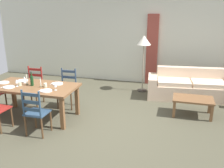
{
  "coord_description": "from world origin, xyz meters",
  "views": [
    {
      "loc": [
        1.53,
        -4.64,
        2.45
      ],
      "look_at": [
        0.11,
        0.51,
        0.75
      ],
      "focal_mm": 39.83,
      "sensor_mm": 36.0,
      "label": 1
    }
  ],
  "objects_px": {
    "standing_lamp": "(144,44)",
    "dining_chair_far_left": "(34,86)",
    "dining_table": "(34,89)",
    "coffee_table": "(193,101)",
    "wine_glass_near_left": "(17,82)",
    "wine_glass_far_left": "(24,78)",
    "wine_bottle": "(32,80)",
    "coffee_cup_primary": "(45,85)",
    "dining_chair_near_right": "(36,112)",
    "couch": "(190,87)",
    "dining_chair_far_right": "(68,88)",
    "coffee_cup_secondary": "(20,84)",
    "wine_glass_near_right": "(55,85)"
  },
  "relations": [
    {
      "from": "coffee_cup_primary",
      "to": "standing_lamp",
      "type": "xyz_separation_m",
      "value": [
        1.76,
        2.45,
        0.62
      ]
    },
    {
      "from": "couch",
      "to": "dining_chair_far_left",
      "type": "bearing_deg",
      "value": -158.5
    },
    {
      "from": "coffee_cup_secondary",
      "to": "dining_table",
      "type": "bearing_deg",
      "value": 14.3
    },
    {
      "from": "standing_lamp",
      "to": "dining_chair_far_left",
      "type": "bearing_deg",
      "value": -145.98
    },
    {
      "from": "wine_bottle",
      "to": "couch",
      "type": "height_order",
      "value": "wine_bottle"
    },
    {
      "from": "wine_glass_near_left",
      "to": "wine_glass_far_left",
      "type": "distance_m",
      "value": 0.26
    },
    {
      "from": "wine_bottle",
      "to": "coffee_cup_primary",
      "type": "xyz_separation_m",
      "value": [
        0.33,
        -0.02,
        -0.07
      ]
    },
    {
      "from": "dining_chair_near_right",
      "to": "wine_glass_near_left",
      "type": "distance_m",
      "value": 1.06
    },
    {
      "from": "wine_glass_near_right",
      "to": "dining_chair_near_right",
      "type": "bearing_deg",
      "value": -103.99
    },
    {
      "from": "wine_glass_far_left",
      "to": "coffee_cup_primary",
      "type": "xyz_separation_m",
      "value": [
        0.6,
        -0.14,
        -0.07
      ]
    },
    {
      "from": "dining_chair_far_left",
      "to": "coffee_cup_primary",
      "type": "relative_size",
      "value": 10.67
    },
    {
      "from": "wine_glass_far_left",
      "to": "standing_lamp",
      "type": "distance_m",
      "value": 3.35
    },
    {
      "from": "coffee_cup_primary",
      "to": "coffee_table",
      "type": "xyz_separation_m",
      "value": [
        3.14,
        1.05,
        -0.44
      ]
    },
    {
      "from": "dining_chair_far_right",
      "to": "wine_glass_near_right",
      "type": "height_order",
      "value": "dining_chair_far_right"
    },
    {
      "from": "wine_glass_near_right",
      "to": "wine_glass_far_left",
      "type": "xyz_separation_m",
      "value": [
        -0.92,
        0.27,
        0.0
      ]
    },
    {
      "from": "wine_bottle",
      "to": "coffee_cup_secondary",
      "type": "relative_size",
      "value": 3.51
    },
    {
      "from": "wine_glass_far_left",
      "to": "standing_lamp",
      "type": "relative_size",
      "value": 0.1
    },
    {
      "from": "wine_bottle",
      "to": "coffee_cup_primary",
      "type": "distance_m",
      "value": 0.34
    },
    {
      "from": "wine_glass_near_left",
      "to": "dining_chair_far_right",
      "type": "bearing_deg",
      "value": 50.17
    },
    {
      "from": "dining_table",
      "to": "coffee_table",
      "type": "bearing_deg",
      "value": 16.86
    },
    {
      "from": "wine_glass_near_right",
      "to": "couch",
      "type": "distance_m",
      "value": 3.72
    },
    {
      "from": "wine_bottle",
      "to": "dining_chair_far_right",
      "type": "bearing_deg",
      "value": 58.64
    },
    {
      "from": "wine_glass_near_left",
      "to": "standing_lamp",
      "type": "xyz_separation_m",
      "value": [
        2.38,
        2.58,
        0.55
      ]
    },
    {
      "from": "coffee_cup_secondary",
      "to": "coffee_cup_primary",
      "type": "bearing_deg",
      "value": 5.96
    },
    {
      "from": "dining_chair_near_right",
      "to": "dining_chair_far_left",
      "type": "xyz_separation_m",
      "value": [
        -0.95,
        1.44,
        0.0
      ]
    },
    {
      "from": "dining_chair_near_right",
      "to": "wine_bottle",
      "type": "xyz_separation_m",
      "value": [
        -0.5,
        0.72,
        0.39
      ]
    },
    {
      "from": "wine_bottle",
      "to": "coffee_cup_primary",
      "type": "bearing_deg",
      "value": -2.72
    },
    {
      "from": "dining_chair_near_right",
      "to": "wine_bottle",
      "type": "bearing_deg",
      "value": 124.93
    },
    {
      "from": "coffee_cup_primary",
      "to": "standing_lamp",
      "type": "height_order",
      "value": "standing_lamp"
    },
    {
      "from": "wine_glass_far_left",
      "to": "coffee_cup_secondary",
      "type": "xyz_separation_m",
      "value": [
        0.01,
        -0.2,
        -0.07
      ]
    },
    {
      "from": "dining_chair_near_right",
      "to": "coffee_table",
      "type": "relative_size",
      "value": 1.07
    },
    {
      "from": "dining_chair_far_right",
      "to": "coffee_cup_secondary",
      "type": "xyz_separation_m",
      "value": [
        -0.73,
        -0.85,
        0.32
      ]
    },
    {
      "from": "couch",
      "to": "wine_glass_far_left",
      "type": "bearing_deg",
      "value": -150.1
    },
    {
      "from": "standing_lamp",
      "to": "coffee_cup_primary",
      "type": "bearing_deg",
      "value": -125.63
    },
    {
      "from": "wine_bottle",
      "to": "wine_glass_near_right",
      "type": "xyz_separation_m",
      "value": [
        0.65,
        -0.15,
        -0.01
      ]
    },
    {
      "from": "wine_glass_near_right",
      "to": "coffee_table",
      "type": "xyz_separation_m",
      "value": [
        2.83,
        1.19,
        -0.51
      ]
    },
    {
      "from": "wine_glass_near_left",
      "to": "wine_glass_near_right",
      "type": "xyz_separation_m",
      "value": [
        0.93,
        -0.01,
        0.0
      ]
    },
    {
      "from": "wine_glass_far_left",
      "to": "coffee_cup_primary",
      "type": "height_order",
      "value": "wine_glass_far_left"
    },
    {
      "from": "dining_table",
      "to": "coffee_cup_secondary",
      "type": "xyz_separation_m",
      "value": [
        -0.3,
        -0.08,
        0.13
      ]
    },
    {
      "from": "couch",
      "to": "standing_lamp",
      "type": "height_order",
      "value": "standing_lamp"
    },
    {
      "from": "dining_chair_far_right",
      "to": "wine_glass_far_left",
      "type": "xyz_separation_m",
      "value": [
        -0.74,
        -0.65,
        0.38
      ]
    },
    {
      "from": "coffee_cup_secondary",
      "to": "dining_chair_far_right",
      "type": "bearing_deg",
      "value": 49.38
    },
    {
      "from": "dining_table",
      "to": "dining_chair_near_right",
      "type": "bearing_deg",
      "value": -57.15
    },
    {
      "from": "dining_chair_far_left",
      "to": "coffee_table",
      "type": "height_order",
      "value": "dining_chair_far_left"
    },
    {
      "from": "dining_chair_near_right",
      "to": "dining_chair_far_right",
      "type": "bearing_deg",
      "value": 91.26
    },
    {
      "from": "coffee_cup_primary",
      "to": "coffee_table",
      "type": "bearing_deg",
      "value": 18.57
    },
    {
      "from": "dining_chair_near_right",
      "to": "dining_chair_far_right",
      "type": "distance_m",
      "value": 1.49
    },
    {
      "from": "coffee_cup_secondary",
      "to": "dining_chair_near_right",
      "type": "bearing_deg",
      "value": -40.19
    },
    {
      "from": "dining_table",
      "to": "standing_lamp",
      "type": "bearing_deg",
      "value": 49.92
    },
    {
      "from": "couch",
      "to": "coffee_table",
      "type": "xyz_separation_m",
      "value": [
        0.04,
        -1.22,
        0.06
      ]
    }
  ]
}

